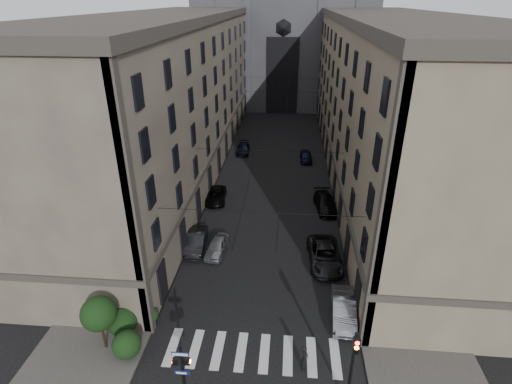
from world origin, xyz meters
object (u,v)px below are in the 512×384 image
(traffic_light_right, at_px, (353,361))
(car_left_midfar, at_px, (216,196))
(car_right_midfar, at_px, (326,203))
(pedestrian, at_px, (304,358))
(car_right_near, at_px, (344,309))
(car_right_far, at_px, (306,156))
(car_left_midnear, at_px, (196,241))
(car_left_near, at_px, (217,246))
(gothic_tower, at_px, (285,12))
(car_left_far, at_px, (243,149))
(pedestrian_signal_left, at_px, (182,368))
(car_right_midnear, at_px, (325,255))

(traffic_light_right, xyz_separation_m, car_left_midfar, (-11.69, 23.76, -2.64))
(car_right_midfar, bearing_deg, pedestrian, -105.27)
(car_right_near, height_order, car_right_far, car_right_near)
(car_left_midnear, distance_m, car_right_far, 24.79)
(traffic_light_right, relative_size, car_right_midfar, 1.02)
(traffic_light_right, relative_size, car_left_near, 1.32)
(car_left_near, distance_m, car_right_far, 24.50)
(gothic_tower, xyz_separation_m, car_left_midfar, (-6.09, -49.28, -17.15))
(car_left_midnear, distance_m, car_left_far, 24.94)
(pedestrian_signal_left, xyz_separation_m, car_left_far, (-1.32, 39.68, -1.68))
(car_right_near, distance_m, car_right_midnear, 6.51)
(traffic_light_right, distance_m, car_left_near, 17.17)
(gothic_tower, bearing_deg, car_right_midfar, -83.24)
(car_right_far, bearing_deg, pedestrian, -93.81)
(pedestrian_signal_left, distance_m, car_right_near, 12.06)
(pedestrian_signal_left, height_order, car_right_midnear, pedestrian_signal_left)
(car_right_near, bearing_deg, car_left_midfar, 128.38)
(pedestrian_signal_left, distance_m, car_left_far, 39.74)
(car_right_midnear, bearing_deg, traffic_light_right, -91.57)
(car_right_far, relative_size, pedestrian, 2.14)
(car_left_midnear, relative_size, car_right_far, 1.15)
(pedestrian, bearing_deg, gothic_tower, 8.35)
(gothic_tower, xyz_separation_m, car_right_midfar, (5.94, -50.13, -17.06))
(car_left_near, relative_size, car_left_midfar, 0.84)
(car_left_near, bearing_deg, car_right_midnear, 1.69)
(car_left_near, height_order, car_right_midfar, car_right_midfar)
(car_left_far, relative_size, car_right_midfar, 0.87)
(car_left_near, distance_m, car_left_midfar, 10.08)
(car_left_far, bearing_deg, pedestrian, -80.26)
(gothic_tower, height_order, traffic_light_right, gothic_tower)
(car_left_midnear, distance_m, car_right_midfar, 14.84)
(car_left_midfar, height_order, car_right_near, car_right_near)
(traffic_light_right, height_order, car_left_near, traffic_light_right)
(car_left_far, bearing_deg, car_left_midfar, -97.11)
(pedestrian_signal_left, relative_size, car_right_far, 1.00)
(car_right_far, bearing_deg, car_left_midfar, -130.33)
(gothic_tower, bearing_deg, car_left_far, -98.15)
(car_right_near, bearing_deg, gothic_tower, 98.09)
(car_left_midfar, relative_size, car_right_near, 1.01)
(car_left_near, xyz_separation_m, car_right_midfar, (10.14, 9.06, 0.07))
(car_left_midfar, bearing_deg, gothic_tower, 77.53)
(car_right_midfar, bearing_deg, car_right_far, 89.30)
(pedestrian, bearing_deg, car_right_midnear, -4.34)
(traffic_light_right, bearing_deg, car_left_midfar, 116.20)
(car_left_near, height_order, car_left_midnear, car_left_midnear)
(gothic_tower, xyz_separation_m, car_right_midnear, (5.20, -59.87, -17.00))
(car_right_near, height_order, car_right_midfar, car_right_near)
(pedestrian_signal_left, bearing_deg, car_right_near, 36.66)
(car_left_midnear, bearing_deg, car_left_near, -17.97)
(car_right_far, height_order, pedestrian, pedestrian)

